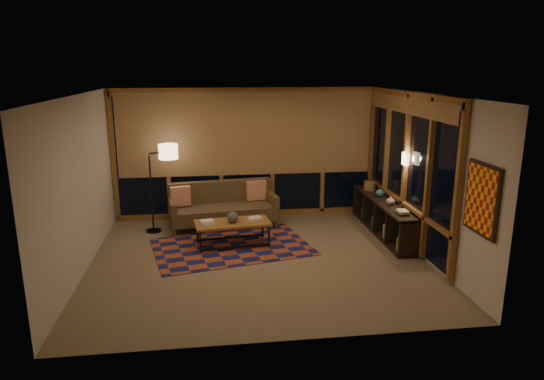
{
  "coord_description": "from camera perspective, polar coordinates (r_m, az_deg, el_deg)",
  "views": [
    {
      "loc": [
        -0.76,
        -7.49,
        3.13
      ],
      "look_at": [
        0.3,
        0.66,
        1.01
      ],
      "focal_mm": 32.0,
      "sensor_mm": 36.0,
      "label": 1
    }
  ],
  "objects": [
    {
      "name": "bookshelf",
      "position": [
        9.51,
        12.95,
        -3.07
      ],
      "size": [
        0.4,
        2.6,
        0.65
      ],
      "primitive_type": null,
      "color": "#31261C",
      "rests_on": "floor"
    },
    {
      "name": "walls",
      "position": [
        7.73,
        -1.57,
        1.15
      ],
      "size": [
        5.51,
        5.01,
        2.7
      ],
      "color": "beige",
      "rests_on": "floor"
    },
    {
      "name": "window_wall_back",
      "position": [
        10.1,
        -2.99,
        4.29
      ],
      "size": [
        5.3,
        0.16,
        2.6
      ],
      "primitive_type": null,
      "color": "olive",
      "rests_on": "walls"
    },
    {
      "name": "pillow_left",
      "position": [
        9.67,
        -10.71,
        -0.87
      ],
      "size": [
        0.4,
        0.2,
        0.38
      ],
      "primitive_type": null,
      "rotation": [
        0.0,
        0.0,
        0.2
      ],
      "color": "#C82B00",
      "rests_on": "sofa"
    },
    {
      "name": "floor",
      "position": [
        8.15,
        -1.51,
        -8.13
      ],
      "size": [
        5.5,
        5.0,
        0.01
      ],
      "primitive_type": "cube",
      "color": "#7A664B",
      "rests_on": "ground"
    },
    {
      "name": "basket",
      "position": [
        10.13,
        11.4,
        0.52
      ],
      "size": [
        0.26,
        0.26,
        0.18
      ],
      "primitive_type": "cylinder",
      "rotation": [
        0.0,
        0.0,
        -0.1
      ],
      "color": "olive",
      "rests_on": "bookshelf"
    },
    {
      "name": "ceiling",
      "position": [
        7.54,
        -1.64,
        11.18
      ],
      "size": [
        5.5,
        5.0,
        0.01
      ],
      "primitive_type": "cube",
      "color": "white",
      "rests_on": "walls"
    },
    {
      "name": "pillow_right",
      "position": [
        9.96,
        -1.89,
        -0.1
      ],
      "size": [
        0.42,
        0.2,
        0.4
      ],
      "primitive_type": null,
      "rotation": [
        0.0,
        0.0,
        0.18
      ],
      "color": "#C82B00",
      "rests_on": "sofa"
    },
    {
      "name": "teal_bowl",
      "position": [
        9.62,
        12.59,
        -0.34
      ],
      "size": [
        0.19,
        0.19,
        0.16
      ],
      "primitive_type": "sphere",
      "rotation": [
        0.0,
        0.0,
        0.24
      ],
      "color": "#256D5F",
      "rests_on": "bookshelf"
    },
    {
      "name": "floor_lamp",
      "position": [
        9.5,
        -14.04,
        0.07
      ],
      "size": [
        0.67,
        0.59,
        1.68
      ],
      "primitive_type": null,
      "rotation": [
        0.0,
        0.0,
        0.49
      ],
      "color": "black",
      "rests_on": "floor"
    },
    {
      "name": "wall_sconce",
      "position": [
        8.77,
        15.42,
        3.56
      ],
      "size": [
        0.12,
        0.18,
        0.22
      ],
      "primitive_type": null,
      "color": "beige",
      "rests_on": "walls"
    },
    {
      "name": "ceramic_pot",
      "position": [
        8.57,
        -4.66,
        -3.2
      ],
      "size": [
        0.23,
        0.23,
        0.2
      ],
      "primitive_type": "sphere",
      "rotation": [
        0.0,
        0.0,
        -0.17
      ],
      "color": "black",
      "rests_on": "coffee_table"
    },
    {
      "name": "coffee_table",
      "position": [
        8.7,
        -4.64,
        -5.12
      ],
      "size": [
        1.38,
        0.76,
        0.44
      ],
      "primitive_type": null,
      "rotation": [
        0.0,
        0.0,
        0.12
      ],
      "color": "olive",
      "rests_on": "floor"
    },
    {
      "name": "book_stack_b",
      "position": [
        8.7,
        -2.0,
        -3.38
      ],
      "size": [
        0.31,
        0.28,
        0.05
      ],
      "primitive_type": null,
      "rotation": [
        0.0,
        0.0,
        0.38
      ],
      "color": "silver",
      "rests_on": "coffee_table"
    },
    {
      "name": "book_stack_a",
      "position": [
        8.54,
        -7.66,
        -3.81
      ],
      "size": [
        0.26,
        0.23,
        0.06
      ],
      "primitive_type": null,
      "rotation": [
        0.0,
        0.0,
        0.32
      ],
      "color": "silver",
      "rests_on": "coffee_table"
    },
    {
      "name": "area_rug",
      "position": [
        8.7,
        -4.76,
        -6.65
      ],
      "size": [
        3.0,
        2.32,
        0.01
      ],
      "primitive_type": "cube",
      "rotation": [
        0.0,
        0.0,
        0.21
      ],
      "color": "#9C4222",
      "rests_on": "floor"
    },
    {
      "name": "window_wall_right",
      "position": [
        8.97,
        15.33,
        2.49
      ],
      "size": [
        0.16,
        3.7,
        2.6
      ],
      "primitive_type": null,
      "color": "olive",
      "rests_on": "walls"
    },
    {
      "name": "wall_art",
      "position": [
        6.83,
        23.42,
        -0.99
      ],
      "size": [
        0.06,
        0.74,
        0.94
      ],
      "primitive_type": null,
      "color": "red",
      "rests_on": "walls"
    },
    {
      "name": "sofa",
      "position": [
        9.68,
        -5.75,
        -1.84
      ],
      "size": [
        2.17,
        1.11,
        0.85
      ],
      "primitive_type": null,
      "rotation": [
        0.0,
        0.0,
        0.13
      ],
      "color": "brown",
      "rests_on": "floor"
    },
    {
      "name": "vase",
      "position": [
        9.12,
        13.76,
        -1.18
      ],
      "size": [
        0.17,
        0.17,
        0.17
      ],
      "primitive_type": "imported",
      "rotation": [
        0.0,
        0.0,
        -0.04
      ],
      "color": "tan",
      "rests_on": "bookshelf"
    },
    {
      "name": "shelf_book_stack",
      "position": [
        8.61,
        15.12,
        -2.54
      ],
      "size": [
        0.2,
        0.26,
        0.07
      ],
      "primitive_type": null,
      "rotation": [
        0.0,
        0.0,
        0.13
      ],
      "color": "silver",
      "rests_on": "bookshelf"
    }
  ]
}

